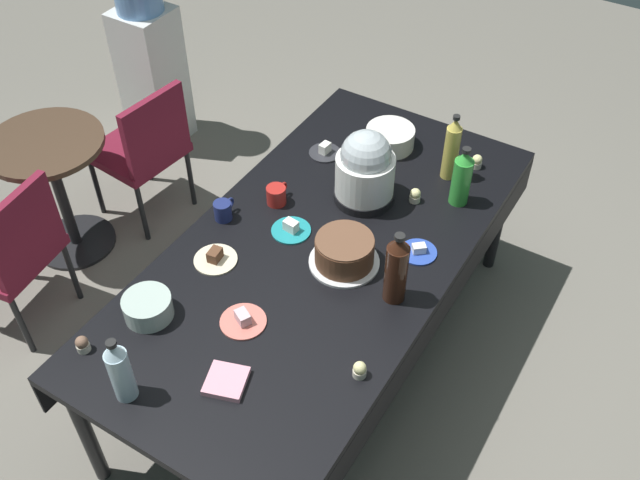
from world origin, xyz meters
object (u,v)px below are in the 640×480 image
at_px(potluck_table, 320,259).
at_px(soda_bottle_water, 120,371).
at_px(slow_cooker, 366,169).
at_px(round_cafe_table, 55,175).
at_px(maroon_chair_left, 12,249).
at_px(soda_bottle_cola, 396,269).
at_px(coffee_mug_navy, 223,210).
at_px(water_cooler, 149,57).
at_px(dessert_plate_teal, 291,229).
at_px(dessert_plate_charcoal, 325,151).
at_px(maroon_chair_right, 144,146).
at_px(frosted_layer_cake, 344,252).
at_px(cupcake_vanilla, 82,344).
at_px(cupcake_berry, 477,162).
at_px(coffee_mug_red, 277,195).
at_px(dessert_plate_cream, 215,258).
at_px(glass_salad_bowl, 148,307).
at_px(dessert_plate_cobalt, 419,251).
at_px(cupcake_mint, 360,370).
at_px(soda_bottle_lime_soda, 462,178).
at_px(ceramic_snack_bowl, 390,138).
at_px(dessert_plate_coral, 243,320).
at_px(cupcake_lemon, 415,195).
at_px(soda_bottle_ginger_ale, 452,149).

height_order(potluck_table, soda_bottle_water, soda_bottle_water).
bearing_deg(slow_cooker, round_cafe_table, 104.98).
bearing_deg(maroon_chair_left, soda_bottle_cola, -75.23).
relative_size(coffee_mug_navy, water_cooler, 0.09).
xyz_separation_m(dessert_plate_teal, water_cooler, (0.98, 1.68, -0.17)).
xyz_separation_m(dessert_plate_charcoal, maroon_chair_right, (-0.17, 1.05, -0.27)).
relative_size(frosted_layer_cake, soda_bottle_water, 1.00).
relative_size(dessert_plate_charcoal, dessert_plate_teal, 0.91).
relative_size(frosted_layer_cake, cupcake_vanilla, 4.34).
height_order(cupcake_vanilla, soda_bottle_cola, soda_bottle_cola).
distance_m(cupcake_berry, round_cafe_table, 2.16).
bearing_deg(coffee_mug_navy, dessert_plate_teal, -74.55).
distance_m(cupcake_vanilla, coffee_mug_red, 1.06).
height_order(dessert_plate_charcoal, maroon_chair_left, maroon_chair_left).
bearing_deg(cupcake_berry, dessert_plate_cream, 149.14).
bearing_deg(glass_salad_bowl, dessert_plate_cobalt, -41.17).
distance_m(cupcake_mint, coffee_mug_navy, 1.00).
relative_size(potluck_table, cupcake_mint, 32.59).
distance_m(dessert_plate_cream, cupcake_mint, 0.81).
xyz_separation_m(dessert_plate_cream, soda_bottle_water, (-0.68, -0.13, 0.12)).
relative_size(cupcake_berry, soda_bottle_cola, 0.20).
bearing_deg(coffee_mug_red, maroon_chair_left, 123.23).
distance_m(cupcake_berry, coffee_mug_red, 0.97).
relative_size(soda_bottle_lime_soda, soda_bottle_cola, 0.88).
bearing_deg(dessert_plate_charcoal, ceramic_snack_bowl, -47.79).
bearing_deg(frosted_layer_cake, round_cafe_table, 91.02).
bearing_deg(cupcake_vanilla, dessert_plate_coral, -46.01).
height_order(dessert_plate_cream, soda_bottle_lime_soda, soda_bottle_lime_soda).
relative_size(cupcake_berry, coffee_mug_red, 0.53).
xyz_separation_m(dessert_plate_cream, cupcake_lemon, (0.76, -0.54, 0.02)).
xyz_separation_m(dessert_plate_cobalt, soda_bottle_water, (-1.15, 0.56, 0.13)).
xyz_separation_m(cupcake_berry, coffee_mug_navy, (-0.91, 0.80, 0.01)).
bearing_deg(cupcake_mint, coffee_mug_red, 51.14).
height_order(glass_salad_bowl, dessert_plate_teal, glass_salad_bowl).
relative_size(dessert_plate_coral, dessert_plate_teal, 1.05).
xyz_separation_m(dessert_plate_charcoal, cupcake_lemon, (-0.09, -0.52, 0.02)).
distance_m(frosted_layer_cake, soda_bottle_water, 1.00).
height_order(dessert_plate_cobalt, cupcake_lemon, cupcake_lemon).
height_order(cupcake_berry, maroon_chair_left, maroon_chair_left).
distance_m(glass_salad_bowl, cupcake_lemon, 1.27).
distance_m(slow_cooker, maroon_chair_right, 1.44).
bearing_deg(coffee_mug_navy, cupcake_vanilla, 179.39).
bearing_deg(frosted_layer_cake, cupcake_berry, -14.06).
bearing_deg(soda_bottle_lime_soda, dessert_plate_cream, 140.85).
bearing_deg(soda_bottle_ginger_ale, round_cafe_table, 112.59).
distance_m(dessert_plate_teal, cupcake_lemon, 0.58).
relative_size(potluck_table, coffee_mug_navy, 18.70).
height_order(dessert_plate_coral, cupcake_lemon, cupcake_lemon).
height_order(soda_bottle_ginger_ale, maroon_chair_right, soda_bottle_ginger_ale).
height_order(cupcake_lemon, maroon_chair_left, maroon_chair_left).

